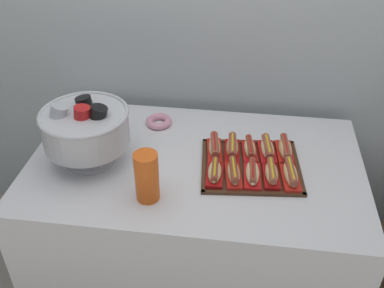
# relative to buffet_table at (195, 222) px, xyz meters

# --- Properties ---
(ground_plane) EXTENTS (10.00, 10.00, 0.00)m
(ground_plane) POSITION_rel_buffet_table_xyz_m (0.00, 0.00, -0.40)
(ground_plane) COLOR gray
(buffet_table) EXTENTS (1.41, 0.86, 0.75)m
(buffet_table) POSITION_rel_buffet_table_xyz_m (0.00, 0.00, 0.00)
(buffet_table) COLOR silver
(buffet_table) RESTS_ON ground_plane
(serving_tray) EXTENTS (0.44, 0.40, 0.01)m
(serving_tray) POSITION_rel_buffet_table_xyz_m (0.23, -0.01, 0.36)
(serving_tray) COLOR #472B19
(serving_tray) RESTS_ON buffet_table
(hot_dog_0) EXTENTS (0.07, 0.15, 0.06)m
(hot_dog_0) POSITION_rel_buffet_table_xyz_m (0.09, -0.10, 0.39)
(hot_dog_0) COLOR #B21414
(hot_dog_0) RESTS_ON serving_tray
(hot_dog_1) EXTENTS (0.08, 0.17, 0.06)m
(hot_dog_1) POSITION_rel_buffet_table_xyz_m (0.17, -0.10, 0.39)
(hot_dog_1) COLOR red
(hot_dog_1) RESTS_ON serving_tray
(hot_dog_2) EXTENTS (0.07, 0.17, 0.06)m
(hot_dog_2) POSITION_rel_buffet_table_xyz_m (0.24, -0.09, 0.39)
(hot_dog_2) COLOR red
(hot_dog_2) RESTS_ON serving_tray
(hot_dog_3) EXTENTS (0.07, 0.16, 0.06)m
(hot_dog_3) POSITION_rel_buffet_table_xyz_m (0.31, -0.08, 0.39)
(hot_dog_3) COLOR #B21414
(hot_dog_3) RESTS_ON serving_tray
(hot_dog_4) EXTENTS (0.08, 0.18, 0.06)m
(hot_dog_4) POSITION_rel_buffet_table_xyz_m (0.39, -0.07, 0.39)
(hot_dog_4) COLOR red
(hot_dog_4) RESTS_ON serving_tray
(hot_dog_5) EXTENTS (0.08, 0.18, 0.07)m
(hot_dog_5) POSITION_rel_buffet_table_xyz_m (0.08, 0.06, 0.40)
(hot_dog_5) COLOR red
(hot_dog_5) RESTS_ON serving_tray
(hot_dog_6) EXTENTS (0.07, 0.17, 0.06)m
(hot_dog_6) POSITION_rel_buffet_table_xyz_m (0.15, 0.07, 0.40)
(hot_dog_6) COLOR #B21414
(hot_dog_6) RESTS_ON serving_tray
(hot_dog_7) EXTENTS (0.08, 0.16, 0.06)m
(hot_dog_7) POSITION_rel_buffet_table_xyz_m (0.22, 0.07, 0.39)
(hot_dog_7) COLOR red
(hot_dog_7) RESTS_ON serving_tray
(hot_dog_8) EXTENTS (0.09, 0.17, 0.06)m
(hot_dog_8) POSITION_rel_buffet_table_xyz_m (0.30, 0.08, 0.39)
(hot_dog_8) COLOR red
(hot_dog_8) RESTS_ON serving_tray
(hot_dog_9) EXTENTS (0.08, 0.17, 0.06)m
(hot_dog_9) POSITION_rel_buffet_table_xyz_m (0.37, 0.09, 0.39)
(hot_dog_9) COLOR red
(hot_dog_9) RESTS_ON serving_tray
(punch_bowl) EXTENTS (0.36, 0.36, 0.28)m
(punch_bowl) POSITION_rel_buffet_table_xyz_m (-0.44, -0.05, 0.52)
(punch_bowl) COLOR silver
(punch_bowl) RESTS_ON buffet_table
(cup_stack) EXTENTS (0.09, 0.09, 0.20)m
(cup_stack) POSITION_rel_buffet_table_xyz_m (-0.15, -0.25, 0.46)
(cup_stack) COLOR #EA5B19
(cup_stack) RESTS_ON buffet_table
(donut) EXTENTS (0.12, 0.12, 0.03)m
(donut) POSITION_rel_buffet_table_xyz_m (-0.21, 0.27, 0.37)
(donut) COLOR pink
(donut) RESTS_ON buffet_table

